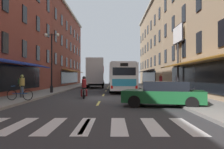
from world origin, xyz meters
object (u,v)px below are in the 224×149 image
object	(u,v)px
billboard_sign	(178,41)
pedestrian_far	(161,82)
pedestrian_near	(22,85)
sedan_mid	(99,81)
box_truck	(95,74)
motorcycle_rider	(84,89)
transit_bus	(121,77)
bicycle_near	(20,94)
sedan_near	(164,94)
street_lamp_twin	(52,60)

from	to	relation	value
billboard_sign	pedestrian_far	xyz separation A→B (m)	(-0.73, 4.62, -3.97)
pedestrian_near	sedan_mid	bearing A→B (deg)	-152.35
box_truck	motorcycle_rider	bearing A→B (deg)	-88.21
billboard_sign	box_truck	size ratio (longest dim) A/B	0.91
sedan_mid	transit_bus	bearing A→B (deg)	-79.13
transit_bus	pedestrian_near	size ratio (longest dim) A/B	7.19
motorcycle_rider	bicycle_near	xyz separation A→B (m)	(-3.62, -3.08, -0.21)
sedan_near	street_lamp_twin	distance (m)	12.92
motorcycle_rider	bicycle_near	world-z (taller)	motorcycle_rider
sedan_mid	pedestrian_far	size ratio (longest dim) A/B	2.40
box_truck	pedestrian_far	size ratio (longest dim) A/B	3.90
transit_bus	pedestrian_far	bearing A→B (deg)	4.99
pedestrian_far	street_lamp_twin	bearing A→B (deg)	35.84
billboard_sign	sedan_near	bearing A→B (deg)	-109.35
sedan_mid	street_lamp_twin	xyz separation A→B (m)	(-2.97, -23.78, 2.49)
box_truck	sedan_near	size ratio (longest dim) A/B	1.55
sedan_mid	pedestrian_near	world-z (taller)	pedestrian_near
transit_bus	box_truck	world-z (taller)	box_truck
sedan_near	pedestrian_far	distance (m)	14.66
motorcycle_rider	pedestrian_near	size ratio (longest dim) A/B	1.28
billboard_sign	street_lamp_twin	distance (m)	12.13
pedestrian_far	street_lamp_twin	xyz separation A→B (m)	(-11.25, -5.06, 2.15)
pedestrian_far	sedan_mid	bearing A→B (deg)	-54.50
billboard_sign	pedestrian_near	xyz separation A→B (m)	(-12.71, -5.67, -4.05)
motorcycle_rider	pedestrian_far	xyz separation A→B (m)	(7.64, 9.31, 0.37)
box_truck	transit_bus	bearing A→B (deg)	-66.02
billboard_sign	sedan_near	world-z (taller)	billboard_sign
pedestrian_near	sedan_near	bearing A→B (deg)	100.96
box_truck	bicycle_near	bearing A→B (deg)	-98.77
bicycle_near	pedestrian_near	distance (m)	2.28
transit_bus	bicycle_near	distance (m)	13.76
transit_bus	sedan_near	size ratio (longest dim) A/B	2.58
motorcycle_rider	pedestrian_near	distance (m)	4.45
motorcycle_rider	pedestrian_far	size ratio (longest dim) A/B	1.15
billboard_sign	sedan_mid	size ratio (longest dim) A/B	1.48
sedan_mid	bicycle_near	size ratio (longest dim) A/B	2.53
street_lamp_twin	sedan_near	bearing A→B (deg)	-47.56
pedestrian_near	box_truck	bearing A→B (deg)	-157.09
street_lamp_twin	transit_bus	bearing A→B (deg)	35.00
sedan_near	bicycle_near	size ratio (longest dim) A/B	2.65
pedestrian_far	billboard_sign	bearing A→B (deg)	110.67
sedan_near	motorcycle_rider	xyz separation A→B (m)	(-4.94, 5.09, 0.02)
street_lamp_twin	pedestrian_far	bearing A→B (deg)	24.20
sedan_near	motorcycle_rider	distance (m)	7.09
billboard_sign	sedan_mid	xyz separation A→B (m)	(-9.01, 23.34, -4.31)
billboard_sign	bicycle_near	xyz separation A→B (m)	(-11.99, -7.78, -4.54)
street_lamp_twin	billboard_sign	bearing A→B (deg)	2.11
transit_bus	sedan_mid	world-z (taller)	transit_bus
sedan_near	street_lamp_twin	world-z (taller)	street_lamp_twin
pedestrian_near	pedestrian_far	distance (m)	15.79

